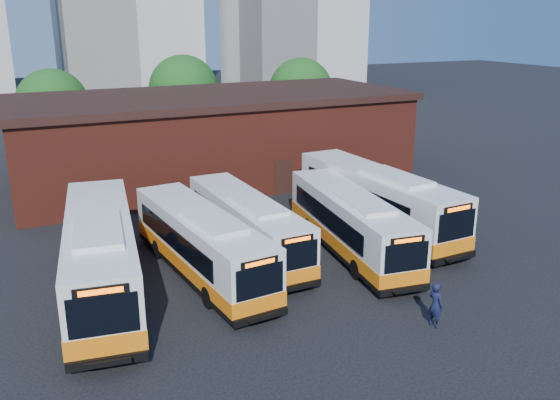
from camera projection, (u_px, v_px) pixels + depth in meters
name	position (u px, v px, depth m)	size (l,w,h in m)	color
ground	(352.00, 280.00, 27.66)	(220.00, 220.00, 0.00)	black
bus_farwest	(101.00, 258.00, 25.82)	(4.57, 13.70, 3.68)	white
bus_west	(202.00, 246.00, 27.73)	(3.55, 12.03, 3.23)	white
bus_midwest	(247.00, 227.00, 30.36)	(2.68, 11.49, 3.11)	white
bus_mideast	(351.00, 225.00, 30.52)	(3.85, 12.02, 3.23)	white
bus_east	(377.00, 202.00, 33.89)	(3.37, 13.20, 3.56)	white
transit_worker	(435.00, 305.00, 23.24)	(0.68, 0.44, 1.86)	#121735
depot_building	(212.00, 136.00, 44.00)	(28.60, 12.60, 6.40)	maroon
tree_west	(53.00, 105.00, 49.93)	(6.00, 6.00, 7.65)	#382314
tree_mid	(184.00, 90.00, 56.38)	(6.56, 6.56, 8.36)	#382314
tree_east	(301.00, 90.00, 58.31)	(6.24, 6.24, 7.96)	#382314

